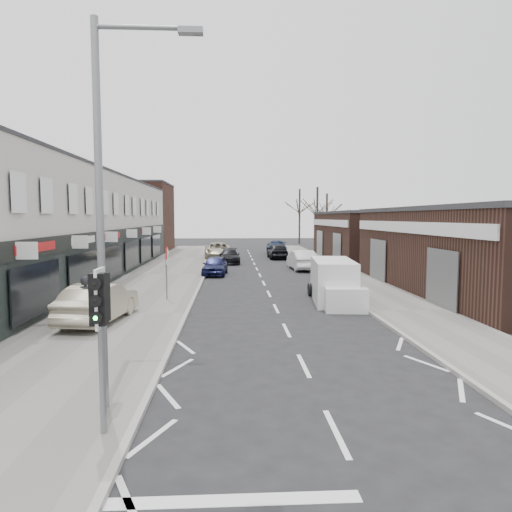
{
  "coord_description": "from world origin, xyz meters",
  "views": [
    {
      "loc": [
        -1.99,
        -10.36,
        4.14
      ],
      "look_at": [
        -1.03,
        7.71,
        2.6
      ],
      "focal_mm": 32.0,
      "sensor_mm": 36.0,
      "label": 1
    }
  ],
  "objects": [
    {
      "name": "traffic_light",
      "position": [
        -4.4,
        -2.02,
        2.41
      ],
      "size": [
        0.28,
        0.6,
        3.1
      ],
      "color": "slate",
      "rests_on": "pavement_left"
    },
    {
      "name": "parked_car_right_c",
      "position": [
        3.07,
        41.27,
        0.76
      ],
      "size": [
        2.29,
        5.3,
        1.52
      ],
      "primitive_type": "imported",
      "rotation": [
        0.0,
        0.0,
        3.11
      ],
      "color": "#121D39",
      "rests_on": "ground"
    },
    {
      "name": "parked_car_left_c",
      "position": [
        -3.4,
        35.79,
        0.79
      ],
      "size": [
        2.88,
        5.82,
        1.59
      ],
      "primitive_type": "imported",
      "rotation": [
        0.0,
        0.0,
        0.04
      ],
      "color": "#B6AB91",
      "rests_on": "ground"
    },
    {
      "name": "white_van",
      "position": [
        2.97,
        11.43,
        0.98
      ],
      "size": [
        2.31,
        5.47,
        2.06
      ],
      "rotation": [
        0.0,
        0.0,
        -0.1
      ],
      "color": "silver",
      "rests_on": "ground"
    },
    {
      "name": "pavement_left",
      "position": [
        -6.75,
        22.0,
        0.06
      ],
      "size": [
        5.5,
        64.0,
        0.12
      ],
      "primitive_type": "cube",
      "color": "slate",
      "rests_on": "ground"
    },
    {
      "name": "street_lamp",
      "position": [
        -4.53,
        -0.8,
        4.62
      ],
      "size": [
        2.23,
        0.22,
        8.0
      ],
      "color": "slate",
      "rests_on": "pavement_left"
    },
    {
      "name": "parked_car_left_a",
      "position": [
        -3.21,
        22.28,
        0.68
      ],
      "size": [
        1.92,
        4.13,
        1.37
      ],
      "primitive_type": "imported",
      "rotation": [
        0.0,
        0.0,
        -0.08
      ],
      "color": "#13173D",
      "rests_on": "ground"
    },
    {
      "name": "parked_car_left_b",
      "position": [
        -2.2,
        30.48,
        0.65
      ],
      "size": [
        1.91,
        4.49,
        1.29
      ],
      "primitive_type": "imported",
      "rotation": [
        0.0,
        0.0,
        0.02
      ],
      "color": "black",
      "rests_on": "ground"
    },
    {
      "name": "right_unit_near",
      "position": [
        12.5,
        14.0,
        2.25
      ],
      "size": [
        10.0,
        18.0,
        4.5
      ],
      "primitive_type": "cube",
      "color": "#372019",
      "rests_on": "ground"
    },
    {
      "name": "right_unit_far",
      "position": [
        12.5,
        34.0,
        2.25
      ],
      "size": [
        10.0,
        16.0,
        4.5
      ],
      "primitive_type": "cube",
      "color": "#372019",
      "rests_on": "ground"
    },
    {
      "name": "parked_car_right_b",
      "position": [
        2.57,
        34.94,
        0.76
      ],
      "size": [
        1.87,
        4.51,
        1.53
      ],
      "primitive_type": "imported",
      "rotation": [
        0.0,
        0.0,
        3.16
      ],
      "color": "black",
      "rests_on": "ground"
    },
    {
      "name": "tree_far_a",
      "position": [
        9.0,
        48.0,
        0.0
      ],
      "size": [
        3.6,
        3.6,
        8.0
      ],
      "primitive_type": null,
      "color": "#382D26",
      "rests_on": "ground"
    },
    {
      "name": "pavement_right",
      "position": [
        5.75,
        22.0,
        0.06
      ],
      "size": [
        3.5,
        64.0,
        0.12
      ],
      "primitive_type": "cube",
      "color": "slate",
      "rests_on": "ground"
    },
    {
      "name": "tree_far_b",
      "position": [
        11.5,
        54.0,
        0.0
      ],
      "size": [
        3.6,
        3.6,
        7.5
      ],
      "primitive_type": null,
      "color": "#382D26",
      "rests_on": "ground"
    },
    {
      "name": "tree_far_c",
      "position": [
        8.5,
        60.0,
        0.0
      ],
      "size": [
        3.6,
        3.6,
        8.5
      ],
      "primitive_type": null,
      "color": "#382D26",
      "rests_on": "ground"
    },
    {
      "name": "sedan_on_pavement",
      "position": [
        -7.12,
        7.27,
        0.87
      ],
      "size": [
        2.18,
        4.74,
        1.51
      ],
      "primitive_type": "imported",
      "rotation": [
        0.0,
        0.0,
        3.01
      ],
      "color": "#AEA48B",
      "rests_on": "pavement_left"
    },
    {
      "name": "warning_sign",
      "position": [
        -5.16,
        12.0,
        2.2
      ],
      "size": [
        0.12,
        0.8,
        2.7
      ],
      "color": "slate",
      "rests_on": "pavement_left"
    },
    {
      "name": "shop_terrace_left",
      "position": [
        -13.5,
        19.5,
        3.55
      ],
      "size": [
        8.0,
        41.0,
        7.1
      ],
      "primitive_type": "cube",
      "color": "beige",
      "rests_on": "ground"
    },
    {
      "name": "brick_block_far",
      "position": [
        -13.5,
        45.0,
        4.0
      ],
      "size": [
        8.0,
        10.0,
        8.0
      ],
      "primitive_type": "cube",
      "color": "#4A2820",
      "rests_on": "ground"
    },
    {
      "name": "pedestrian",
      "position": [
        -7.32,
        6.41,
        1.07
      ],
      "size": [
        0.81,
        0.68,
        1.89
      ],
      "primitive_type": "imported",
      "rotation": [
        0.0,
        0.0,
        2.75
      ],
      "color": "black",
      "rests_on": "pavement_left"
    },
    {
      "name": "ground",
      "position": [
        0.0,
        0.0,
        0.0
      ],
      "size": [
        160.0,
        160.0,
        0.0
      ],
      "primitive_type": "plane",
      "color": "black",
      "rests_on": "ground"
    },
    {
      "name": "parked_car_right_a",
      "position": [
        3.5,
        25.19,
        0.77
      ],
      "size": [
        1.86,
        4.75,
        1.54
      ],
      "primitive_type": "imported",
      "rotation": [
        0.0,
        0.0,
        3.19
      ],
      "color": "silver",
      "rests_on": "ground"
    }
  ]
}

